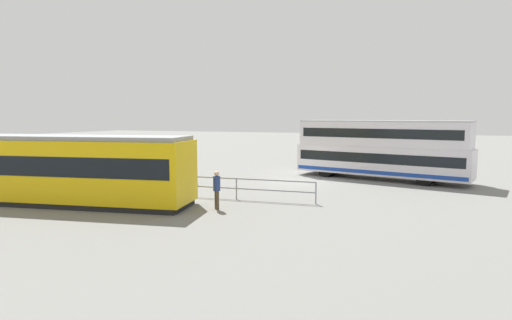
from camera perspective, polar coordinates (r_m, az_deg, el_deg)
name	(u,v)px	position (r m, az deg, el deg)	size (l,w,h in m)	color
ground_plane	(298,181)	(26.62, 5.89, -2.99)	(160.00, 160.00, 0.00)	slate
double_decker_bus	(381,149)	(28.47, 16.98, 1.44)	(11.51, 5.21, 3.92)	silver
tram_yellow	(50,168)	(22.02, -26.82, -1.01)	(14.25, 4.90, 3.28)	#E5B70C
pedestrian_near_railing	(194,168)	(25.63, -8.67, -1.15)	(0.37, 0.37, 1.70)	#33384C
pedestrian_crossing	(217,187)	(18.43, -5.49, -3.80)	(0.45, 0.45, 1.75)	#4C3F2D
pedestrian_railing	(236,185)	(20.72, -2.75, -3.45)	(8.12, 0.59, 1.08)	gray
info_sign	(160,165)	(22.69, -13.29, -0.65)	(1.19, 0.17, 2.26)	slate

